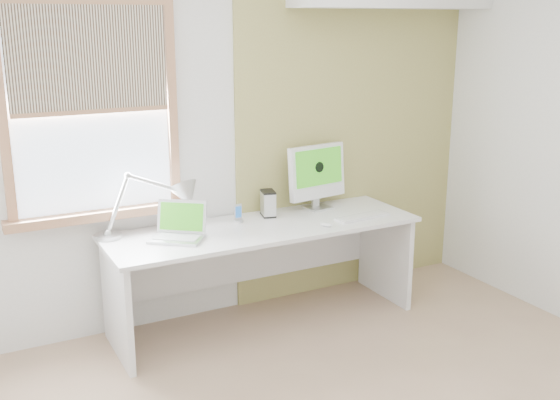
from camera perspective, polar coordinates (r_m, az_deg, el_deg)
room at (r=3.29m, az=8.50°, el=0.80°), size 4.04×3.54×2.64m
accent_wall at (r=5.25m, az=6.22°, el=6.24°), size 2.00×0.02×2.60m
window at (r=4.41m, az=-15.83°, el=7.27°), size 1.20×0.14×1.42m
desk at (r=4.73m, az=-1.72°, el=-4.27°), size 2.20×0.70×0.73m
desk_lamp at (r=4.46m, az=-9.26°, el=-0.02°), size 0.74×0.36×0.43m
laptop at (r=4.39m, az=-8.66°, el=-2.49°), size 0.43×0.42×0.23m
phone_dock at (r=4.69m, az=-3.61°, el=-1.47°), size 0.08×0.08×0.13m
external_drive at (r=4.82m, az=-1.03°, el=-0.29°), size 0.12×0.16×0.19m
imac at (r=4.99m, az=3.18°, el=2.32°), size 0.50×0.19×0.48m
keyboard at (r=4.83m, az=7.06°, el=-1.42°), size 0.43×0.16×0.02m
mouse at (r=4.60m, az=3.96°, el=-2.10°), size 0.08×0.11×0.03m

